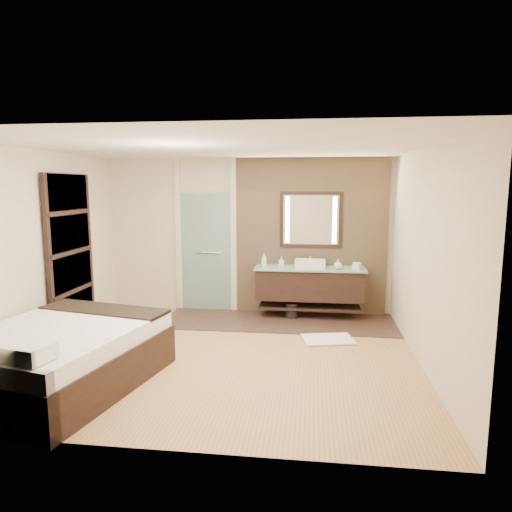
# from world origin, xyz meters

# --- Properties ---
(floor) EXTENTS (5.00, 5.00, 0.00)m
(floor) POSITION_xyz_m (0.00, 0.00, 0.00)
(floor) COLOR #A77746
(floor) RESTS_ON ground
(tile_strip) EXTENTS (3.80, 1.30, 0.01)m
(tile_strip) POSITION_xyz_m (0.60, 1.60, 0.01)
(tile_strip) COLOR #36241D
(tile_strip) RESTS_ON floor
(stone_wall) EXTENTS (2.60, 0.08, 2.70)m
(stone_wall) POSITION_xyz_m (1.10, 2.21, 1.35)
(stone_wall) COLOR #A27F5C
(stone_wall) RESTS_ON floor
(vanity) EXTENTS (1.85, 0.55, 0.88)m
(vanity) POSITION_xyz_m (1.10, 1.92, 0.58)
(vanity) COLOR black
(vanity) RESTS_ON stone_wall
(mirror_unit) EXTENTS (1.06, 0.04, 0.96)m
(mirror_unit) POSITION_xyz_m (1.10, 2.16, 1.65)
(mirror_unit) COLOR black
(mirror_unit) RESTS_ON stone_wall
(frosted_door) EXTENTS (1.10, 0.12, 2.70)m
(frosted_door) POSITION_xyz_m (-0.75, 2.20, 1.14)
(frosted_door) COLOR #AEDCD3
(frosted_door) RESTS_ON floor
(shoji_partition) EXTENTS (0.06, 1.20, 2.40)m
(shoji_partition) POSITION_xyz_m (-2.43, 0.60, 1.21)
(shoji_partition) COLOR black
(shoji_partition) RESTS_ON floor
(bed) EXTENTS (2.12, 2.45, 0.83)m
(bed) POSITION_xyz_m (-1.65, -1.16, 0.34)
(bed) COLOR black
(bed) RESTS_ON floor
(bath_mat) EXTENTS (0.81, 0.64, 0.02)m
(bath_mat) POSITION_xyz_m (1.38, 0.75, 0.02)
(bath_mat) COLOR white
(bath_mat) RESTS_ON floor
(waste_bin) EXTENTS (0.24, 0.24, 0.26)m
(waste_bin) POSITION_xyz_m (0.81, 1.83, 0.13)
(waste_bin) COLOR black
(waste_bin) RESTS_ON floor
(tissue_box) EXTENTS (0.16, 0.16, 0.10)m
(tissue_box) POSITION_xyz_m (1.87, 1.89, 0.92)
(tissue_box) COLOR silver
(tissue_box) RESTS_ON vanity
(soap_bottle_a) EXTENTS (0.09, 0.09, 0.24)m
(soap_bottle_a) POSITION_xyz_m (0.33, 1.85, 0.98)
(soap_bottle_a) COLOR silver
(soap_bottle_a) RESTS_ON vanity
(soap_bottle_b) EXTENTS (0.09, 0.09, 0.17)m
(soap_bottle_b) POSITION_xyz_m (0.62, 1.94, 0.95)
(soap_bottle_b) COLOR #B2B2B2
(soap_bottle_b) RESTS_ON vanity
(soap_bottle_c) EXTENTS (0.16, 0.16, 0.17)m
(soap_bottle_c) POSITION_xyz_m (1.56, 1.82, 0.95)
(soap_bottle_c) COLOR #A7D2D1
(soap_bottle_c) RESTS_ON vanity
(cup) EXTENTS (0.14, 0.14, 0.09)m
(cup) POSITION_xyz_m (1.88, 1.90, 0.91)
(cup) COLOR white
(cup) RESTS_ON vanity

